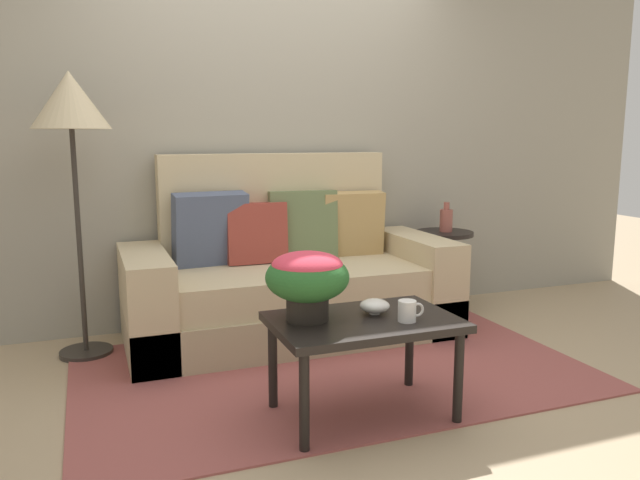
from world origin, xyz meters
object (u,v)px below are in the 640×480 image
Objects in this scene: side_table at (444,256)px; floor_lamp at (71,114)px; potted_plant at (307,277)px; snack_bowl at (375,306)px; couch at (288,282)px; table_vase at (446,220)px; coffee_table at (364,330)px; coffee_mug at (408,311)px.

side_table is 0.36× the size of floor_lamp.
snack_bowl is at bearing -4.69° from potted_plant.
couch reaches higher than side_table.
table_vase is (1.58, 1.35, 0.01)m from potted_plant.
couch is at bearing -2.43° from floor_lamp.
couch is 1.33m from table_vase.
side_table is at bearing 2.18° from floor_lamp.
side_table is 2.10m from potted_plant.
snack_bowl is 1.87m from table_vase.
coffee_table is at bearing -149.15° from snack_bowl.
floor_lamp is (-1.26, 0.05, 1.06)m from couch.
snack_bowl is at bearing -131.91° from side_table.
snack_bowl is at bearing 30.85° from coffee_table.
couch is 1.25m from snack_bowl.
potted_plant is 2.99× the size of coffee_mug.
coffee_mug is at bearing -127.07° from table_vase.
side_table is 4.22× the size of snack_bowl.
potted_plant is (-0.25, 0.07, 0.26)m from coffee_table.
floor_lamp reaches higher than snack_bowl.
coffee_table is at bearing -16.27° from potted_plant.
coffee_table is 3.85× the size of table_vase.
side_table is 2.73m from floor_lamp.
coffee_table is 6.64× the size of coffee_mug.
floor_lamp is (-1.21, 1.34, 1.00)m from coffee_table.
potted_plant is at bearing 155.72° from coffee_mug.
floor_lamp is at bearing 133.44° from coffee_mug.
side_table is at bearing 128.74° from table_vase.
coffee_table is at bearing 145.36° from coffee_mug.
snack_bowl is (0.08, 0.05, 0.10)m from coffee_table.
coffee_mug is (0.41, -0.19, -0.15)m from potted_plant.
floor_lamp reaches higher than coffee_mug.
floor_lamp is 11.76× the size of snack_bowl.
coffee_mug is at bearing -46.56° from floor_lamp.
side_table is at bearing 53.20° from coffee_mug.
side_table is 1.87m from snack_bowl.
floor_lamp is 7.56× the size of table_vase.
table_vase reaches higher than potted_plant.
couch is 1.41m from coffee_mug.
floor_lamp is 1.76m from potted_plant.
table_vase is (0.01, -0.01, 0.27)m from side_table.
snack_bowl is 0.64× the size of table_vase.
side_table is at bearing 48.09° from snack_bowl.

